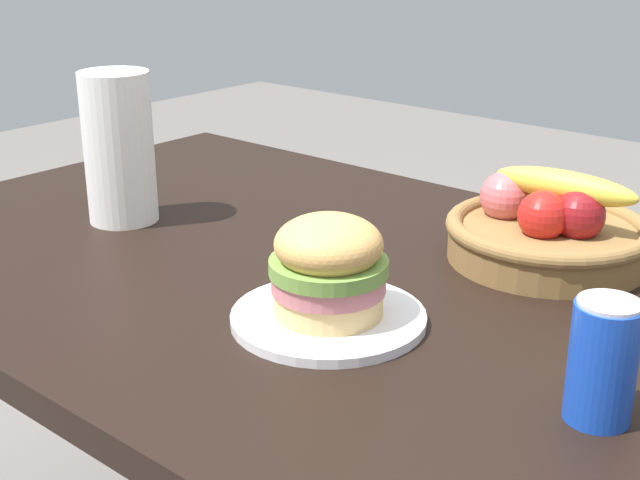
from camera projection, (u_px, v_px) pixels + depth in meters
dining_table at (306, 327)px, 1.28m from camera, size 1.40×0.90×0.75m
plate at (328, 318)px, 1.06m from camera, size 0.24×0.24×0.01m
sandwich at (329, 266)px, 1.04m from camera, size 0.14×0.14×0.12m
soda_can at (603, 361)px, 0.84m from camera, size 0.07×0.07×0.13m
fruit_basket at (548, 229)px, 1.24m from camera, size 0.29×0.29×0.14m
paper_towel_roll at (119, 148)px, 1.38m from camera, size 0.11×0.11×0.24m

